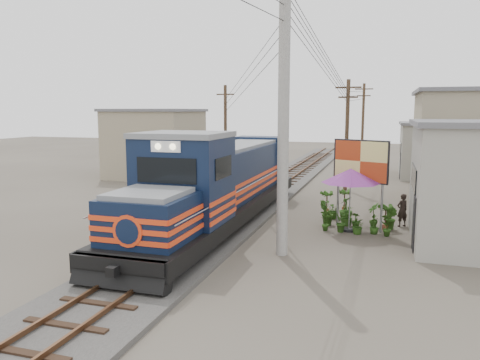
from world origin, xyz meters
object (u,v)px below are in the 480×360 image
(locomotive, at_px, (220,186))
(vendor, at_px, (402,210))
(market_umbrella, at_px, (351,176))
(billboard, at_px, (361,163))

(locomotive, xyz_separation_m, vendor, (7.70, 2.25, -1.08))
(market_umbrella, bearing_deg, locomotive, -172.71)
(locomotive, distance_m, vendor, 8.09)
(market_umbrella, bearing_deg, billboard, 57.71)
(locomotive, bearing_deg, billboard, 12.15)
(locomotive, relative_size, vendor, 11.52)
(vendor, bearing_deg, locomotive, -20.11)
(locomotive, distance_m, billboard, 6.11)
(locomotive, bearing_deg, market_umbrella, 7.29)
(billboard, height_order, market_umbrella, billboard)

